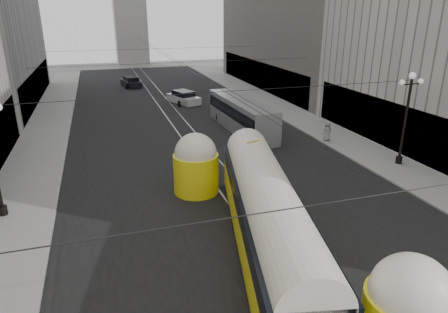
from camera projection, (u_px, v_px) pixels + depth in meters
road at (182, 126)px, 37.71m from camera, size 20.00×85.00×0.02m
sidewalk_left at (48, 126)px, 37.45m from camera, size 4.00×72.00×0.15m
sidewalk_right at (282, 109)px, 44.20m from camera, size 4.00×72.00×0.15m
rail_left at (174, 127)px, 37.50m from camera, size 0.12×85.00×0.04m
rail_right at (189, 126)px, 37.93m from camera, size 0.12×85.00×0.04m
lamppost_right_mid at (406, 114)px, 26.99m from camera, size 1.86×0.44×6.37m
catenary at (183, 64)px, 34.82m from camera, size 25.00×72.00×0.23m
streetcar at (267, 213)px, 17.76m from camera, size 5.86×16.60×3.72m
city_bus at (241, 114)px, 35.88m from camera, size 2.81×11.32×2.86m
sedan_white_far at (184, 98)px, 46.83m from camera, size 3.43×5.11×1.49m
sedan_dark_far at (131, 82)px, 57.16m from camera, size 2.76×4.82×1.43m
pedestrian_sidewalk_right at (327, 131)px, 32.86m from camera, size 0.81×0.52×1.60m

